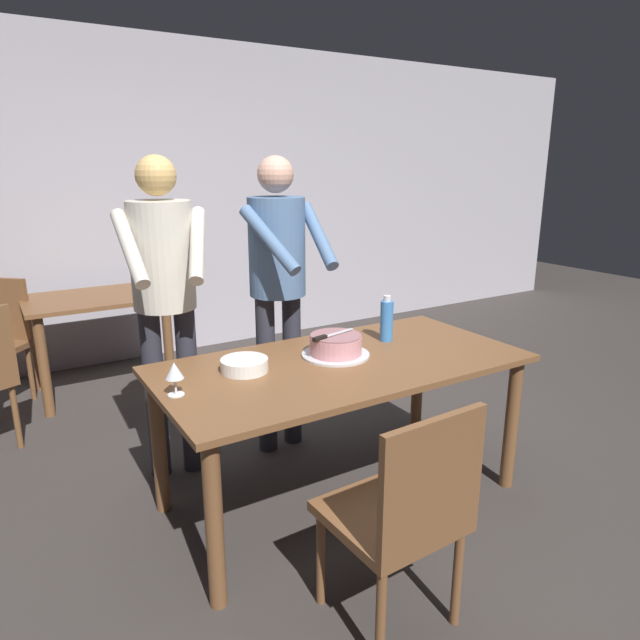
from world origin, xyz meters
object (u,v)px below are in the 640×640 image
Objects in this scene: main_dining_table at (342,380)px; water_bottle at (387,320)px; plate_stack at (244,365)px; wine_glass_near at (174,372)px; person_cutting_cake at (278,273)px; cake_knife at (326,337)px; cake_on_platter at (336,346)px; chair_near_side at (404,511)px; background_table at (99,317)px; person_standing_beside at (164,285)px.

water_bottle reaches higher than main_dining_table.
plate_stack is 0.38m from wine_glass_near.
water_bottle is (0.38, 0.15, 0.22)m from main_dining_table.
main_dining_table is at bearing -89.52° from person_cutting_cake.
cake_knife is 1.22× the size of plate_stack.
cake_knife is at bearing -166.72° from cake_on_platter.
chair_near_side is 0.90× the size of background_table.
chair_near_side is at bearing -107.91° from cake_on_platter.
plate_stack is 0.88× the size of water_bottle.
cake_on_platter is 1.55× the size of plate_stack.
wine_glass_near is 0.08× the size of person_cutting_cake.
wine_glass_near is 1.06m from chair_near_side.
wine_glass_near is at bearing 123.03° from chair_near_side.
background_table is at bearing 88.15° from wine_glass_near.
background_table is (-0.47, 2.95, 0.09)m from chair_near_side.
cake_on_platter reaches higher than background_table.
wine_glass_near reaches higher than plate_stack.
cake_on_platter is 0.84m from wine_glass_near.
water_bottle is at bearing -27.57° from person_standing_beside.
cake_on_platter is (0.01, 0.08, 0.15)m from main_dining_table.
plate_stack is at bearing 101.09° from chair_near_side.
person_cutting_cake is 1.00× the size of person_standing_beside.
main_dining_table is at bearing -14.25° from plate_stack.
cake_knife reaches higher than background_table.
plate_stack is 0.13× the size of person_standing_beside.
wine_glass_near is 0.08× the size of person_standing_beside.
water_bottle reaches higher than background_table.
plate_stack is 0.13× the size of person_cutting_cake.
plate_stack is at bearing 165.75° from main_dining_table.
wine_glass_near is (-0.82, 0.01, 0.20)m from main_dining_table.
person_standing_beside is (-0.65, 0.69, 0.43)m from main_dining_table.
person_standing_beside is at bearing 133.44° from cake_knife.
background_table is (0.07, 2.12, -0.28)m from wine_glass_near.
cake_on_platter is 1.00m from chair_near_side.
chair_near_side is at bearing -108.79° from main_dining_table.
cake_on_platter reaches higher than main_dining_table.
person_cutting_cake reaches higher than water_bottle.
cake_on_platter is 2.20m from background_table.
plate_stack reaches higher than main_dining_table.
water_bottle reaches higher than cake_knife.
person_standing_beside is at bearing 177.32° from person_cutting_cake.
water_bottle is 2.30m from background_table.
cake_on_platter is 0.34× the size of background_table.
person_cutting_cake is at bearing 49.59° from plate_stack.
cake_knife is at bearing -71.41° from background_table.
cake_knife is (-0.06, 0.06, 0.22)m from main_dining_table.
person_cutting_cake is (-0.02, 0.58, 0.27)m from cake_on_platter.
plate_stack reaches higher than background_table.
chair_near_side is at bearing -124.23° from water_bottle.
chair_near_side is (-0.27, -1.48, -0.58)m from person_cutting_cake.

